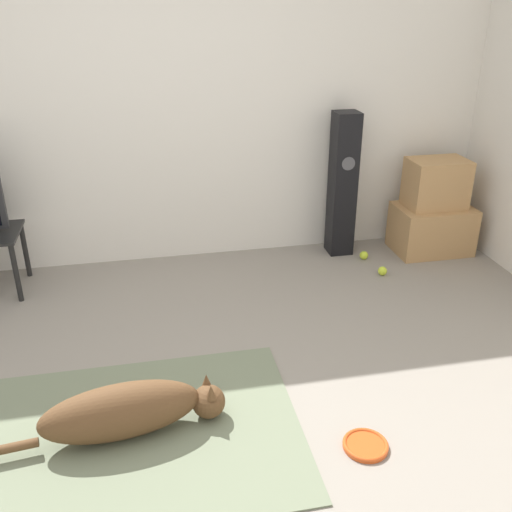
# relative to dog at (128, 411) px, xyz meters

# --- Properties ---
(ground_plane) EXTENTS (12.00, 12.00, 0.00)m
(ground_plane) POSITION_rel_dog_xyz_m (0.22, -0.10, -0.14)
(ground_plane) COLOR gray
(wall_back) EXTENTS (8.00, 0.06, 2.55)m
(wall_back) POSITION_rel_dog_xyz_m (0.22, 2.00, 1.13)
(wall_back) COLOR silver
(wall_back) RESTS_ON ground_plane
(area_rug) EXTENTS (1.56, 1.16, 0.01)m
(area_rug) POSITION_rel_dog_xyz_m (0.02, -0.02, -0.14)
(area_rug) COLOR slate
(area_rug) RESTS_ON ground_plane
(dog) EXTENTS (1.10, 0.32, 0.27)m
(dog) POSITION_rel_dog_xyz_m (0.00, 0.00, 0.00)
(dog) COLOR brown
(dog) RESTS_ON area_rug
(frisbee) EXTENTS (0.21, 0.21, 0.03)m
(frisbee) POSITION_rel_dog_xyz_m (1.06, -0.31, -0.13)
(frisbee) COLOR #DB511E
(frisbee) RESTS_ON ground_plane
(cardboard_box_lower) EXTENTS (0.59, 0.40, 0.37)m
(cardboard_box_lower) POSITION_rel_dog_xyz_m (2.38, 1.67, 0.05)
(cardboard_box_lower) COLOR tan
(cardboard_box_lower) RESTS_ON ground_plane
(cardboard_box_upper) EXTENTS (0.44, 0.30, 0.37)m
(cardboard_box_upper) POSITION_rel_dog_xyz_m (2.38, 1.68, 0.42)
(cardboard_box_upper) COLOR tan
(cardboard_box_upper) RESTS_ON cardboard_box_lower
(floor_speaker) EXTENTS (0.18, 0.19, 1.11)m
(floor_speaker) POSITION_rel_dog_xyz_m (1.66, 1.80, 0.42)
(floor_speaker) COLOR black
(floor_speaker) RESTS_ON ground_plane
(tennis_ball_by_boxes) EXTENTS (0.07, 0.07, 0.07)m
(tennis_ball_by_boxes) POSITION_rel_dog_xyz_m (1.80, 1.62, -0.11)
(tennis_ball_by_boxes) COLOR #C6E033
(tennis_ball_by_boxes) RESTS_ON ground_plane
(tennis_ball_near_speaker) EXTENTS (0.07, 0.07, 0.07)m
(tennis_ball_near_speaker) POSITION_rel_dog_xyz_m (1.84, 1.33, -0.11)
(tennis_ball_near_speaker) COLOR #C6E033
(tennis_ball_near_speaker) RESTS_ON ground_plane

